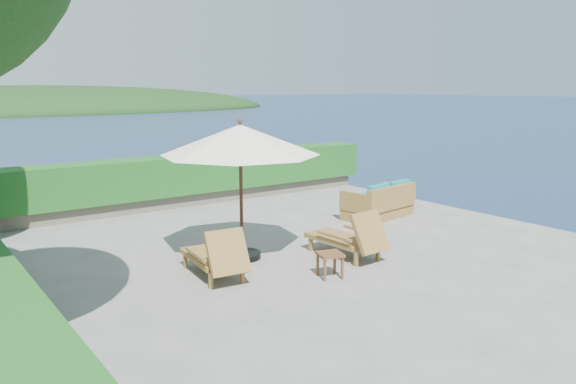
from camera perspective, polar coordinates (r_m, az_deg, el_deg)
ground at (r=10.73m, az=1.22°, el=-6.60°), size 12.00×12.00×0.00m
foundation at (r=11.29m, az=1.19°, el=-14.13°), size 12.00×12.00×3.00m
offshore_island at (r=151.53m, az=-24.25°, el=7.49°), size 126.00×57.60×12.60m
planter_wall_far at (r=15.39m, az=-11.47°, el=-0.78°), size 12.00×0.60×0.36m
hedge_far at (r=15.27m, az=-11.57°, el=1.68°), size 12.40×0.90×1.00m
patio_umbrella at (r=10.24m, az=-4.87°, el=5.16°), size 3.41×3.41×2.62m
lounge_left at (r=9.58m, az=-7.35°, el=-6.42°), size 0.83×1.67×0.93m
lounge_right at (r=10.65m, az=6.25°, el=-4.56°), size 0.81×1.69×0.96m
side_table at (r=9.54m, az=4.29°, el=-6.64°), size 0.51×0.51×0.43m
wicker_loveseat at (r=13.95m, az=9.30°, el=-1.17°), size 1.96×1.20×0.90m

